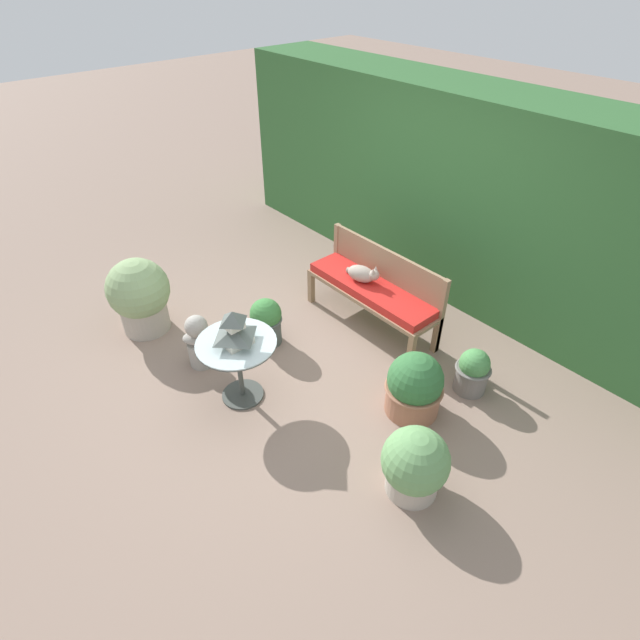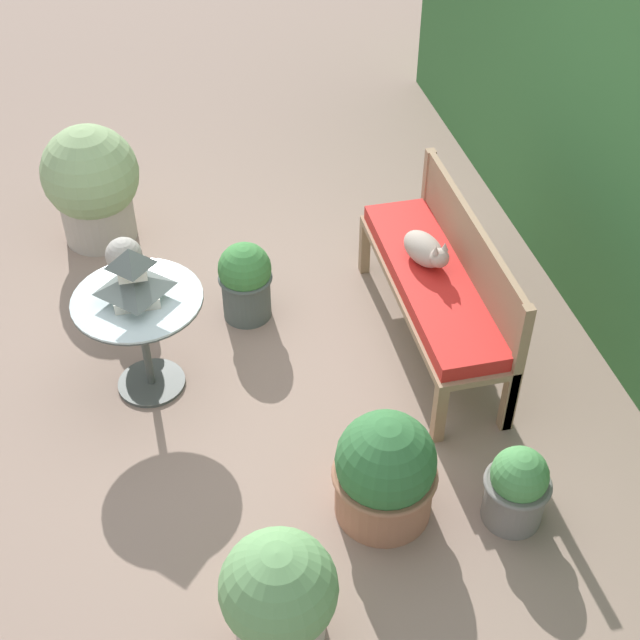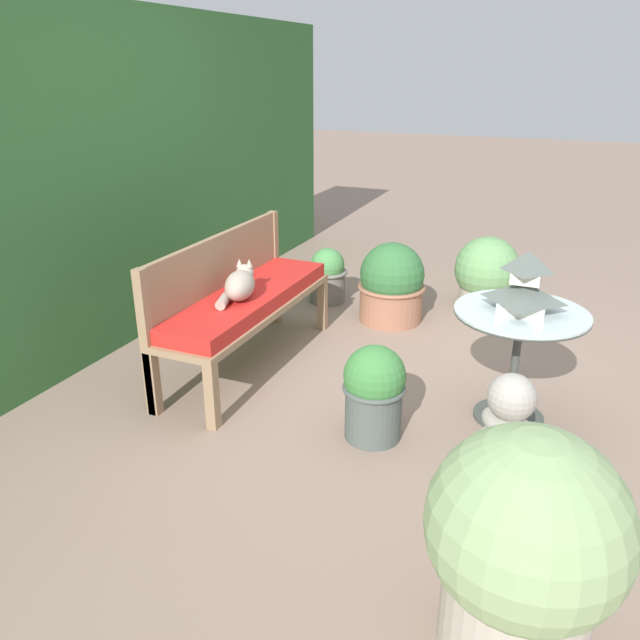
{
  "view_description": "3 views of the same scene",
  "coord_description": "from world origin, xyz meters",
  "views": [
    {
      "loc": [
        2.92,
        -2.25,
        3.32
      ],
      "look_at": [
        0.01,
        0.26,
        0.39
      ],
      "focal_mm": 28.0,
      "sensor_mm": 36.0,
      "label": 1
    },
    {
      "loc": [
        3.69,
        -0.55,
        3.6
      ],
      "look_at": [
        0.17,
        0.26,
        0.42
      ],
      "focal_mm": 50.0,
      "sensor_mm": 36.0,
      "label": 2
    },
    {
      "loc": [
        -3.13,
        -0.92,
        1.8
      ],
      "look_at": [
        0.07,
        0.46,
        0.38
      ],
      "focal_mm": 35.0,
      "sensor_mm": 36.0,
      "label": 3
    }
  ],
  "objects": [
    {
      "name": "ground",
      "position": [
        0.0,
        0.0,
        0.0
      ],
      "size": [
        30.0,
        30.0,
        0.0
      ],
      "primitive_type": "plane",
      "color": "gray"
    },
    {
      "name": "foliage_hedge_back",
      "position": [
        0.0,
        2.36,
        1.09
      ],
      "size": [
        6.4,
        0.91,
        2.19
      ],
      "primitive_type": "cube",
      "color": "#336633",
      "rests_on": "ground"
    },
    {
      "name": "garden_bench",
      "position": [
        0.03,
        0.94,
        0.42
      ],
      "size": [
        1.54,
        0.44,
        0.51
      ],
      "color": "#937556",
      "rests_on": "ground"
    },
    {
      "name": "bench_backrest",
      "position": [
        0.03,
        1.14,
        0.61
      ],
      "size": [
        1.54,
        0.06,
        0.84
      ],
      "color": "#937556",
      "rests_on": "ground"
    },
    {
      "name": "cat",
      "position": [
        -0.08,
        0.92,
        0.59
      ],
      "size": [
        0.42,
        0.25,
        0.21
      ],
      "rotation": [
        0.0,
        0.0,
        0.31
      ],
      "color": "#A89989",
      "rests_on": "garden_bench"
    },
    {
      "name": "patio_table",
      "position": [
        0.03,
        -0.69,
        0.5
      ],
      "size": [
        0.69,
        0.69,
        0.63
      ],
      "color": "#424742",
      "rests_on": "ground"
    },
    {
      "name": "pagoda_birdhouse",
      "position": [
        0.03,
        -0.69,
        0.77
      ],
      "size": [
        0.31,
        0.31,
        0.32
      ],
      "color": "silver",
      "rests_on": "patio_table"
    },
    {
      "name": "garden_bust",
      "position": [
        -0.6,
        -0.74,
        0.27
      ],
      "size": [
        0.33,
        0.34,
        0.57
      ],
      "rotation": [
        0.0,
        0.0,
        0.85
      ],
      "color": "#A39E93",
      "rests_on": "ground"
    },
    {
      "name": "potted_plant_table_near",
      "position": [
        -1.48,
        -0.9,
        0.42
      ],
      "size": [
        0.63,
        0.63,
        0.82
      ],
      "color": "#ADA393",
      "rests_on": "ground"
    },
    {
      "name": "potted_plant_path_edge",
      "position": [
        1.33,
        0.95,
        0.22
      ],
      "size": [
        0.33,
        0.33,
        0.45
      ],
      "color": "slate",
      "rests_on": "ground"
    },
    {
      "name": "potted_plant_patio_mid",
      "position": [
        -0.45,
        -0.06,
        0.26
      ],
      "size": [
        0.33,
        0.33,
        0.51
      ],
      "color": "#4C5651",
      "rests_on": "ground"
    },
    {
      "name": "potted_plant_bench_right",
      "position": [
        1.67,
        -0.27,
        0.28
      ],
      "size": [
        0.5,
        0.5,
        0.59
      ],
      "color": "#ADA393",
      "rests_on": "ground"
    },
    {
      "name": "potted_plant_table_far",
      "position": [
        1.15,
        0.35,
        0.28
      ],
      "size": [
        0.51,
        0.51,
        0.6
      ],
      "color": "#9E664C",
      "rests_on": "ground"
    }
  ]
}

